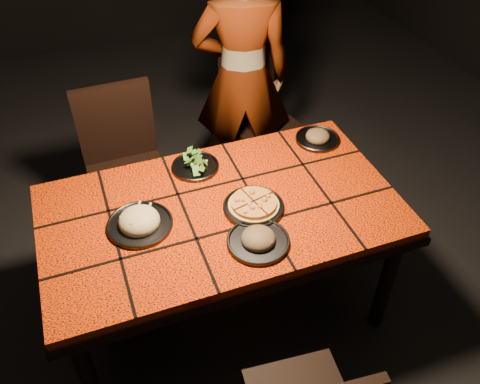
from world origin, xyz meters
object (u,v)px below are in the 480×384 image
object	(u,v)px
dining_table	(221,220)
plate_pizza	(254,205)
diner	(242,78)
chair_far_left	(124,157)
chair_far_right	(256,109)
plate_pasta	(139,222)

from	to	relation	value
dining_table	plate_pizza	size ratio (longest dim) A/B	5.84
diner	chair_far_left	bearing A→B (deg)	27.91
chair_far_left	diner	size ratio (longest dim) A/B	0.59
diner	chair_far_right	bearing A→B (deg)	-129.97
chair_far_left	diner	distance (m)	0.84
chair_far_left	plate_pizza	xyz separation A→B (m)	(0.46, -0.85, 0.22)
chair_far_left	plate_pasta	world-z (taller)	chair_far_left
plate_pasta	plate_pizza	bearing A→B (deg)	-7.78
chair_far_right	diner	bearing A→B (deg)	-158.94
chair_far_left	dining_table	bearing A→B (deg)	-68.84
chair_far_left	chair_far_right	xyz separation A→B (m)	(0.91, 0.25, -0.03)
dining_table	chair_far_left	world-z (taller)	chair_far_left
chair_far_left	plate_pizza	distance (m)	0.99
dining_table	plate_pizza	world-z (taller)	plate_pizza
dining_table	plate_pasta	size ratio (longest dim) A/B	5.65
chair_far_right	diner	xyz separation A→B (m)	(-0.13, -0.09, 0.30)
dining_table	chair_far_right	distance (m)	1.21
chair_far_right	plate_pizza	distance (m)	1.22
chair_far_left	plate_pizza	size ratio (longest dim) A/B	3.44
diner	plate_pasta	world-z (taller)	diner
plate_pizza	plate_pasta	bearing A→B (deg)	172.22
chair_far_left	chair_far_right	world-z (taller)	chair_far_left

